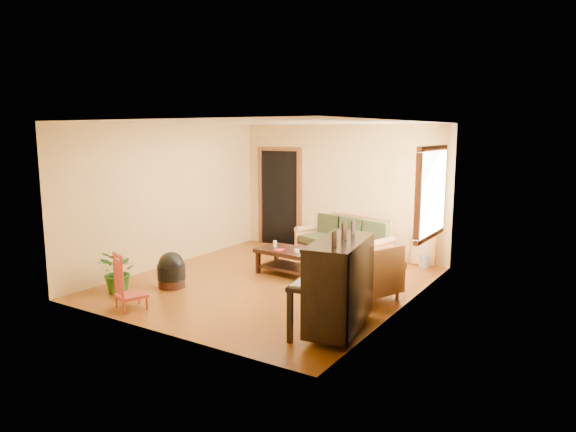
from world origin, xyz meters
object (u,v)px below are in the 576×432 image
Objects in this scene: footstool at (172,274)px; red_chair at (130,281)px; sofa at (342,238)px; armchair at (369,271)px; coffee_table at (292,262)px; potted_plant at (119,272)px; piano at (340,286)px; ceramic_crock at (424,261)px.

red_chair is at bearing -76.05° from footstool.
armchair is at bearing -39.83° from sofa.
potted_plant is (-1.74, -2.26, 0.11)m from coffee_table.
piano is 3.11m from footstool.
armchair is at bearing -92.99° from ceramic_crock.
sofa is at bearing 147.40° from armchair.
ceramic_crock is 5.33m from potted_plant.
piano reaches higher than coffee_table.
coffee_table is at bearing 124.79° from piano.
ceramic_crock is at bearing 81.16° from piano.
coffee_table is 1.73m from armchair.
potted_plant is at bearing -103.08° from sofa.
armchair reaches higher than potted_plant.
footstool is (-1.48, -3.11, -0.21)m from sofa.
sofa is at bearing -170.03° from ceramic_crock.
potted_plant is (-0.74, 0.41, -0.07)m from red_chair.
ceramic_crock is (3.02, 3.38, -0.10)m from footstool.
piano is 2.93× the size of footstool.
ceramic_crock is at bearing 48.87° from potted_plant.
coffee_table is at bearing 52.41° from potted_plant.
piano is at bearing -4.12° from footstool.
armchair is (1.65, -0.51, 0.20)m from coffee_table.
coffee_table reaches higher than ceramic_crock.
footstool is at bearing 165.97° from piano.
ceramic_crock is at bearing 24.57° from sofa.
armchair reaches higher than red_chair.
footstool is 2.00× the size of ceramic_crock.
potted_plant is (-3.38, -1.75, -0.09)m from armchair.
armchair is 3.81m from potted_plant.
red_chair is at bearing -121.98° from ceramic_crock.
coffee_table is (-0.22, -1.48, -0.20)m from sofa.
coffee_table is 2.85m from red_chair.
sofa is 1.61× the size of coffee_table.
footstool is 0.56× the size of red_chair.
piano is 1.63× the size of red_chair.
coffee_table is 5.47× the size of ceramic_crock.
armchair is 3.12m from footstool.
coffee_table is 2.49m from ceramic_crock.
coffee_table is at bearing -175.29° from armchair.
sofa reaches higher than red_chair.
footstool is at bearing -127.58° from coffee_table.
piano is 2.95m from red_chair.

